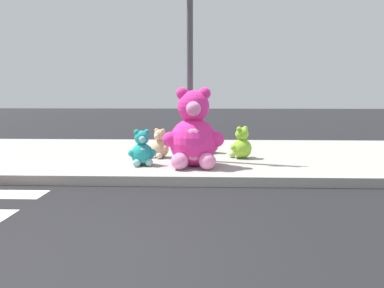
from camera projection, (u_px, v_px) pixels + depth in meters
The scene contains 7 objects.
sidewalk at pixel (142, 156), 7.83m from camera, with size 28.00×4.40×0.15m, color #9E9B93.
sign_pole at pixel (190, 64), 6.76m from camera, with size 0.56×0.11×3.20m.
plush_pink_large at pixel (193, 135), 6.33m from camera, with size 1.00×0.88×1.30m.
plush_lime at pixel (241, 145), 7.17m from camera, with size 0.42×0.43×0.59m.
plush_brown at pixel (210, 143), 7.79m from camera, with size 0.33×0.37×0.48m.
plush_tan at pixel (159, 146), 7.23m from camera, with size 0.38×0.40×0.55m.
plush_teal at pixel (142, 151), 6.47m from camera, with size 0.46×0.42×0.60m.
Camera 1 is at (1.29, -2.48, 1.37)m, focal length 36.23 mm.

